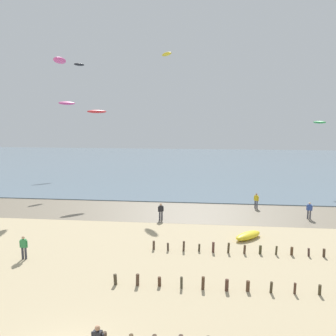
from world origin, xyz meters
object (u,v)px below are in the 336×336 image
(grounded_kite, at_px, (248,235))
(kite_aloft_1, at_px, (60,60))
(kite_aloft_4, at_px, (97,112))
(kite_aloft_5, at_px, (79,65))
(person_left_flank, at_px, (24,247))
(kite_aloft_2, at_px, (67,103))
(person_by_waterline, at_px, (309,210))
(kite_aloft_6, at_px, (167,54))
(person_nearest_camera, at_px, (161,211))
(kite_aloft_3, at_px, (319,122))
(person_right_flank, at_px, (256,200))

(grounded_kite, height_order, kite_aloft_1, kite_aloft_1)
(kite_aloft_4, xyz_separation_m, kite_aloft_5, (-6.07, 10.65, 7.51))
(person_left_flank, distance_m, kite_aloft_2, 41.61)
(person_by_waterline, bearing_deg, kite_aloft_5, 147.40)
(person_by_waterline, distance_m, kite_aloft_6, 25.95)
(person_nearest_camera, height_order, kite_aloft_1, kite_aloft_1)
(kite_aloft_2, distance_m, kite_aloft_6, 24.84)
(person_by_waterline, xyz_separation_m, person_left_flank, (-23.14, -12.44, 0.00))
(person_nearest_camera, distance_m, person_left_flank, 13.43)
(grounded_kite, bearing_deg, kite_aloft_6, -108.83)
(kite_aloft_2, bearing_deg, kite_aloft_4, 81.11)
(person_nearest_camera, distance_m, person_by_waterline, 14.80)
(kite_aloft_6, bearing_deg, person_left_flank, 131.24)
(person_nearest_camera, distance_m, grounded_kite, 9.10)
(kite_aloft_1, height_order, kite_aloft_3, kite_aloft_1)
(person_left_flank, xyz_separation_m, kite_aloft_4, (-1.16, 21.22, 9.88))
(person_nearest_camera, xyz_separation_m, person_right_flank, (9.99, 5.58, 0.00))
(kite_aloft_3, bearing_deg, person_left_flank, -72.78)
(kite_aloft_1, bearing_deg, kite_aloft_6, -77.14)
(grounded_kite, distance_m, kite_aloft_4, 25.52)
(person_left_flank, bearing_deg, kite_aloft_5, 102.79)
(kite_aloft_1, relative_size, kite_aloft_5, 1.83)
(kite_aloft_1, xyz_separation_m, kite_aloft_2, (-6.55, 17.51, -4.51))
(grounded_kite, relative_size, kite_aloft_6, 1.17)
(person_nearest_camera, relative_size, person_right_flank, 1.00)
(person_by_waterline, distance_m, kite_aloft_1, 33.91)
(person_left_flank, xyz_separation_m, grounded_kite, (16.40, 5.96, -0.63))
(person_by_waterline, relative_size, person_left_flank, 1.00)
(person_nearest_camera, bearing_deg, kite_aloft_4, 131.74)
(kite_aloft_6, bearing_deg, kite_aloft_2, 22.91)
(person_by_waterline, distance_m, person_right_flank, 5.87)
(kite_aloft_2, relative_size, kite_aloft_5, 1.68)
(person_nearest_camera, relative_size, kite_aloft_5, 0.94)
(person_left_flank, bearing_deg, person_by_waterline, 28.26)
(kite_aloft_1, height_order, kite_aloft_2, kite_aloft_1)
(kite_aloft_4, bearing_deg, person_by_waterline, -60.47)
(person_left_flank, xyz_separation_m, person_right_flank, (18.47, 15.99, 0.00))
(kite_aloft_1, distance_m, kite_aloft_5, 11.50)
(grounded_kite, relative_size, kite_aloft_2, 0.94)
(grounded_kite, xyz_separation_m, kite_aloft_6, (-8.86, 17.94, 17.91))
(kite_aloft_1, bearing_deg, person_nearest_camera, -127.41)
(kite_aloft_1, relative_size, kite_aloft_3, 1.48)
(person_right_flank, height_order, kite_aloft_5, kite_aloft_5)
(person_left_flank, distance_m, kite_aloft_4, 23.43)
(person_left_flank, bearing_deg, kite_aloft_1, 105.06)
(person_left_flank, xyz_separation_m, kite_aloft_2, (-12.08, 38.07, 11.68))
(kite_aloft_1, bearing_deg, kite_aloft_2, 19.02)
(kite_aloft_4, relative_size, kite_aloft_6, 1.07)
(person_by_waterline, bearing_deg, kite_aloft_4, 160.14)
(kite_aloft_3, xyz_separation_m, kite_aloft_6, (-20.86, -3.85, 8.80))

